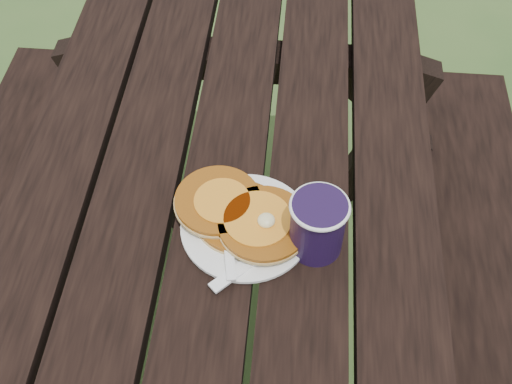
{
  "coord_description": "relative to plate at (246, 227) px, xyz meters",
  "views": [
    {
      "loc": [
        0.12,
        -0.48,
        1.63
      ],
      "look_at": [
        0.06,
        0.16,
        0.8
      ],
      "focal_mm": 45.0,
      "sensor_mm": 36.0,
      "label": 1
    }
  ],
  "objects": [
    {
      "name": "coffee_cup",
      "position": [
        0.12,
        -0.02,
        0.06
      ],
      "size": [
        0.09,
        0.09,
        0.11
      ],
      "rotation": [
        0.0,
        0.0,
        -0.29
      ],
      "color": "black",
      "rests_on": "picnic_table"
    },
    {
      "name": "fork",
      "position": [
        -0.02,
        -0.06,
        0.01
      ],
      "size": [
        0.06,
        0.16,
        0.01
      ],
      "primitive_type": null,
      "rotation": [
        0.0,
        0.0,
        0.18
      ],
      "color": "white",
      "rests_on": "plate"
    },
    {
      "name": "pancake_stack",
      "position": [
        -0.01,
        0.01,
        0.02
      ],
      "size": [
        0.23,
        0.19,
        0.04
      ],
      "rotation": [
        0.0,
        0.0,
        -0.19
      ],
      "color": "#965111",
      "rests_on": "plate"
    },
    {
      "name": "knife",
      "position": [
        0.02,
        -0.06,
        0.01
      ],
      "size": [
        0.14,
        0.14,
        0.0
      ],
      "primitive_type": "cube",
      "rotation": [
        0.0,
        0.0,
        -0.78
      ],
      "color": "white",
      "rests_on": "plate"
    },
    {
      "name": "plate",
      "position": [
        0.0,
        0.0,
        0.0
      ],
      "size": [
        0.25,
        0.25,
        0.01
      ],
      "primitive_type": "cylinder",
      "rotation": [
        0.0,
        0.0,
        0.2
      ],
      "color": "white",
      "rests_on": "picnic_table"
    }
  ]
}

